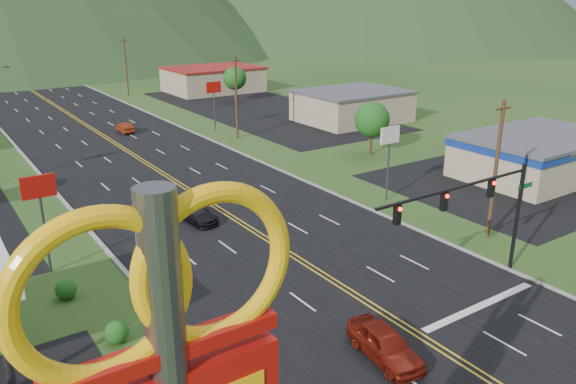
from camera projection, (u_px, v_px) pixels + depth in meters
traffic_signal at (478, 202)px, 32.12m from camera, size 13.10×0.43×7.00m
building_east_near at (538, 153)px, 54.20m from camera, size 15.40×10.40×4.10m
building_east_mid at (352, 106)px, 78.78m from camera, size 14.40×11.40×4.30m
building_east_far at (213, 79)px, 104.01m from camera, size 16.40×12.40×4.50m
pole_sign_west_a at (40, 197)px, 33.87m from camera, size 2.00×0.18×6.40m
pole_sign_east_a at (390, 143)px, 46.63m from camera, size 2.00×0.18×6.40m
pole_sign_east_b at (214, 92)px, 71.67m from camera, size 2.00×0.18×6.40m
tree_east_a at (372, 120)px, 61.17m from camera, size 3.84×3.84×5.82m
tree_east_b at (235, 78)px, 93.03m from camera, size 3.84×3.84×5.82m
utility_pole_a at (496, 169)px, 39.04m from camera, size 1.60×0.28×10.00m
utility_pole_b at (236, 97)px, 68.00m from camera, size 1.60×0.28×10.00m
utility_pole_c at (126, 66)px, 99.30m from camera, size 1.60×0.28×10.00m
utility_pole_d at (69, 50)px, 130.60m from camera, size 1.60×0.28×10.00m
car_red_near at (385, 345)px, 26.70m from camera, size 2.45×4.82×1.57m
car_dark_mid at (196, 214)px, 43.33m from camera, size 2.44×4.67×1.29m
car_red_far at (125, 128)px, 72.26m from camera, size 1.37×3.87×1.27m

